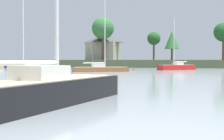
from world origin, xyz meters
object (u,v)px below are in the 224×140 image
at_px(mooring_buoy_green, 54,69).
at_px(mooring_buoy_red, 134,70).
at_px(cruiser_navy, 14,66).
at_px(sailboat_red, 177,69).
at_px(sailboat_black, 47,97).
at_px(sailboat_wood, 100,70).
at_px(sailboat_yellow, 25,73).

bearing_deg(mooring_buoy_green, mooring_buoy_red, -1.03).
relative_size(cruiser_navy, mooring_buoy_green, 12.15).
height_order(sailboat_red, sailboat_black, sailboat_black).
distance_m(sailboat_wood, sailboat_black, 38.49).
bearing_deg(cruiser_navy, sailboat_wood, -34.84).
bearing_deg(cruiser_navy, mooring_buoy_red, -17.99).
distance_m(sailboat_wood, cruiser_navy, 35.26).
distance_m(sailboat_red, sailboat_black, 51.14).
height_order(mooring_buoy_green, mooring_buoy_red, mooring_buoy_green).
bearing_deg(sailboat_black, cruiser_navy, 123.75).
bearing_deg(mooring_buoy_red, sailboat_red, 28.85).
relative_size(cruiser_navy, mooring_buoy_red, 14.91).
height_order(sailboat_wood, mooring_buoy_green, sailboat_wood).
height_order(sailboat_black, mooring_buoy_green, sailboat_black).
relative_size(sailboat_red, mooring_buoy_green, 19.83).
bearing_deg(cruiser_navy, sailboat_red, -8.97).
bearing_deg(mooring_buoy_green, sailboat_wood, -37.17).
bearing_deg(mooring_buoy_green, sailboat_red, 9.17).
xyz_separation_m(sailboat_wood, cruiser_navy, (-28.94, 20.15, 0.17)).
distance_m(sailboat_black, mooring_buoy_green, 52.27).
height_order(sailboat_yellow, mooring_buoy_red, sailboat_yellow).
xyz_separation_m(sailboat_black, mooring_buoy_green, (-22.49, 47.19, -0.21)).
distance_m(sailboat_red, mooring_buoy_green, 24.61).
relative_size(sailboat_red, mooring_buoy_red, 24.32).
xyz_separation_m(sailboat_wood, sailboat_red, (11.26, 13.80, -0.01)).
bearing_deg(sailboat_yellow, cruiser_navy, 124.46).
height_order(sailboat_yellow, sailboat_black, sailboat_black).
bearing_deg(sailboat_yellow, mooring_buoy_green, 107.45).
height_order(sailboat_wood, cruiser_navy, sailboat_wood).
height_order(sailboat_red, mooring_buoy_red, sailboat_red).
xyz_separation_m(sailboat_red, mooring_buoy_red, (-7.66, -4.22, -0.18)).
xyz_separation_m(sailboat_black, mooring_buoy_red, (-5.85, 46.89, -0.22)).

